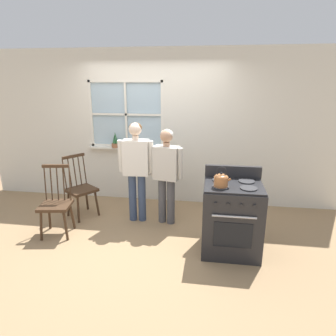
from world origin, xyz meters
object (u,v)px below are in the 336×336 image
object	(u,v)px
person_elderly_left	(136,164)
person_teen_center	(166,169)
chair_by_window	(56,205)
stove	(232,217)
chair_near_wall	(81,189)
kettle	(221,180)
potted_plant	(115,142)

from	to	relation	value
person_elderly_left	person_teen_center	bearing A→B (deg)	-5.72
chair_by_window	stove	world-z (taller)	stove
chair_near_wall	person_teen_center	distance (m)	1.49
stove	kettle	bearing A→B (deg)	-141.40
chair_by_window	chair_near_wall	world-z (taller)	same
potted_plant	chair_near_wall	bearing A→B (deg)	-114.10
potted_plant	chair_by_window	bearing A→B (deg)	-107.34
chair_near_wall	potted_plant	size ratio (longest dim) A/B	3.51
chair_near_wall	stove	world-z (taller)	stove
kettle	chair_near_wall	bearing A→B (deg)	159.10
person_elderly_left	potted_plant	world-z (taller)	person_elderly_left
person_elderly_left	stove	world-z (taller)	person_elderly_left
chair_by_window	potted_plant	bearing A→B (deg)	63.05
stove	chair_by_window	bearing A→B (deg)	178.15
person_elderly_left	person_teen_center	xyz separation A→B (m)	(0.47, -0.02, -0.06)
stove	potted_plant	distance (m)	2.60
person_elderly_left	person_teen_center	size ratio (longest dim) A/B	1.06
person_teen_center	chair_near_wall	bearing A→B (deg)	-169.26
chair_near_wall	kettle	distance (m)	2.44
chair_near_wall	person_teen_center	world-z (taller)	person_teen_center
chair_near_wall	kettle	world-z (taller)	kettle
chair_by_window	potted_plant	xyz separation A→B (m)	(0.45, 1.43, 0.64)
stove	kettle	xyz separation A→B (m)	(-0.16, -0.13, 0.55)
potted_plant	person_teen_center	bearing A→B (deg)	-38.08
person_teen_center	kettle	size ratio (longest dim) A/B	6.00
person_teen_center	stove	world-z (taller)	person_teen_center
chair_by_window	person_teen_center	bearing A→B (deg)	11.74
chair_near_wall	kettle	bearing A→B (deg)	-74.77
person_elderly_left	person_teen_center	world-z (taller)	person_elderly_left
stove	person_teen_center	bearing A→B (deg)	144.90
chair_by_window	kettle	world-z (taller)	kettle
chair_near_wall	person_elderly_left	xyz separation A→B (m)	(0.95, -0.03, 0.49)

